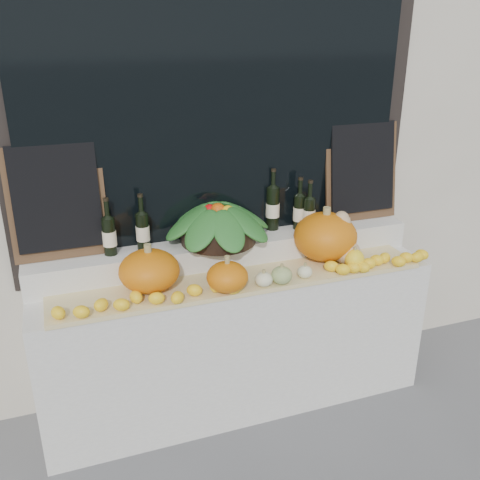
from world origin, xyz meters
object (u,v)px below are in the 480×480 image
Objects in this scene: produce_bowl at (218,222)px; wine_bottle_tall at (273,208)px; butternut_squash at (346,243)px; pumpkin_left at (149,271)px; pumpkin_right at (325,236)px.

produce_bowl is 0.38m from wine_bottle_tall.
produce_bowl is (-0.70, 0.25, 0.13)m from butternut_squash.
butternut_squash is 0.76m from produce_bowl.
pumpkin_left is 0.51m from produce_bowl.
butternut_squash is (0.09, -0.09, -0.02)m from pumpkin_right.
pumpkin_right is 1.27× the size of butternut_squash.
produce_bowl reaches higher than butternut_squash.
butternut_squash reaches higher than pumpkin_right.
wine_bottle_tall is (0.82, 0.29, 0.16)m from pumpkin_left.
pumpkin_left is 0.89m from wine_bottle_tall.
produce_bowl is at bearing 165.33° from pumpkin_right.
pumpkin_left is 0.86× the size of pumpkin_right.
pumpkin_right is (1.06, 0.05, 0.03)m from pumpkin_left.
wine_bottle_tall reaches higher than pumpkin_left.
pumpkin_right is at bearing -45.34° from wine_bottle_tall.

